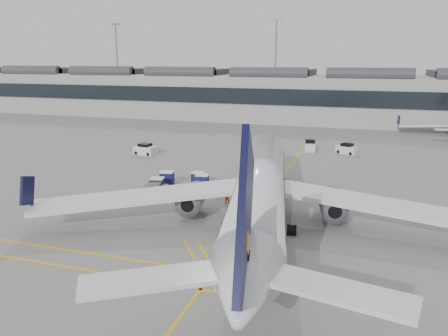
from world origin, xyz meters
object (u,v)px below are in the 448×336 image
(belt_loader, at_px, (279,185))
(airliner_main, at_px, (260,188))
(baggage_cart_a, at_px, (202,181))
(ramp_agent_a, at_px, (220,187))
(ramp_agent_b, at_px, (226,196))
(pushback_tug, at_px, (156,189))

(belt_loader, bearing_deg, airliner_main, -63.76)
(baggage_cart_a, xyz_separation_m, ramp_agent_a, (2.77, -1.67, -0.07))
(ramp_agent_b, relative_size, pushback_tug, 0.58)
(pushback_tug, bearing_deg, belt_loader, 18.50)
(ramp_agent_a, distance_m, ramp_agent_b, 3.09)
(pushback_tug, bearing_deg, ramp_agent_b, -10.47)
(airliner_main, height_order, ramp_agent_b, airliner_main)
(belt_loader, xyz_separation_m, ramp_agent_a, (-5.94, -3.97, 0.33))
(belt_loader, height_order, ramp_agent_b, belt_loader)
(baggage_cart_a, xyz_separation_m, ramp_agent_b, (4.34, -4.33, -0.11))
(belt_loader, relative_size, pushback_tug, 1.59)
(belt_loader, distance_m, ramp_agent_a, 7.15)
(ramp_agent_a, relative_size, pushback_tug, 0.61)
(belt_loader, relative_size, ramp_agent_b, 2.73)
(belt_loader, relative_size, ramp_agent_a, 2.59)
(airliner_main, height_order, baggage_cart_a, airliner_main)
(baggage_cart_a, relative_size, ramp_agent_a, 1.09)
(airliner_main, bearing_deg, pushback_tug, 147.01)
(baggage_cart_a, height_order, pushback_tug, baggage_cart_a)
(belt_loader, height_order, baggage_cart_a, belt_loader)
(pushback_tug, bearing_deg, airliner_main, -29.34)
(airliner_main, distance_m, ramp_agent_b, 7.44)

